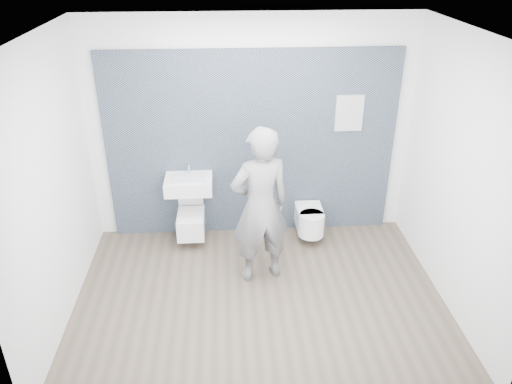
{
  "coord_description": "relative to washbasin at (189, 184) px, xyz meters",
  "views": [
    {
      "loc": [
        -0.32,
        -4.33,
        3.54
      ],
      "look_at": [
        0.0,
        0.6,
        1.0
      ],
      "focal_mm": 35.0,
      "sensor_mm": 36.0,
      "label": 1
    }
  ],
  "objects": [
    {
      "name": "ground",
      "position": [
        0.79,
        -1.22,
        -0.82
      ],
      "size": [
        4.0,
        4.0,
        0.0
      ],
      "primitive_type": "plane",
      "color": "brown",
      "rests_on": "ground"
    },
    {
      "name": "info_placard",
      "position": [
        1.99,
        0.2,
        -0.82
      ],
      "size": [
        0.34,
        0.03,
        0.45
      ],
      "primitive_type": "cube",
      "color": "silver",
      "rests_on": "ground"
    },
    {
      "name": "toilet_rounded",
      "position": [
        1.53,
        -0.07,
        -0.54
      ],
      "size": [
        0.33,
        0.56,
        0.31
      ],
      "color": "white",
      "rests_on": "ground"
    },
    {
      "name": "visitor",
      "position": [
        0.83,
        -0.81,
        0.1
      ],
      "size": [
        0.76,
        0.6,
        1.84
      ],
      "primitive_type": "imported",
      "rotation": [
        0.0,
        0.0,
        3.41
      ],
      "color": "slate",
      "rests_on": "ground"
    },
    {
      "name": "tile_wall",
      "position": [
        0.79,
        0.25,
        -0.82
      ],
      "size": [
        3.6,
        0.06,
        2.4
      ],
      "primitive_type": "cube",
      "color": "black",
      "rests_on": "ground"
    },
    {
      "name": "room_shell",
      "position": [
        0.79,
        -1.22,
        0.92
      ],
      "size": [
        4.0,
        4.0,
        4.0
      ],
      "color": "silver",
      "rests_on": "ground"
    },
    {
      "name": "toilet_square",
      "position": [
        -0.0,
        -0.02,
        -0.52
      ],
      "size": [
        0.34,
        0.49,
        0.64
      ],
      "color": "white",
      "rests_on": "ground"
    },
    {
      "name": "washbasin",
      "position": [
        0.0,
        0.0,
        0.0
      ],
      "size": [
        0.58,
        0.43,
        0.43
      ],
      "color": "white",
      "rests_on": "ground"
    }
  ]
}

